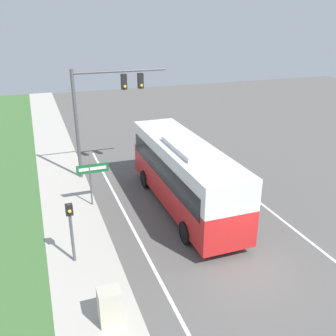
% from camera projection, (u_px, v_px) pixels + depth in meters
% --- Properties ---
extents(ground_plane, '(80.00, 80.00, 0.00)m').
position_uv_depth(ground_plane, '(239.00, 257.00, 15.74)').
color(ground_plane, '#565451').
extents(sidewalk, '(2.80, 80.00, 0.12)m').
position_uv_depth(sidewalk, '(91.00, 290.00, 13.74)').
color(sidewalk, '#ADA89E').
rests_on(sidewalk, ground_plane).
extents(lane_divider_near, '(0.14, 30.00, 0.01)m').
position_uv_depth(lane_divider_near, '(158.00, 276.00, 14.59)').
color(lane_divider_near, silver).
rests_on(lane_divider_near, ground_plane).
extents(lane_divider_far, '(0.14, 30.00, 0.01)m').
position_uv_depth(lane_divider_far, '(309.00, 241.00, 16.88)').
color(lane_divider_far, silver).
rests_on(lane_divider_far, ground_plane).
extents(bus, '(2.62, 10.08, 3.75)m').
position_uv_depth(bus, '(184.00, 171.00, 19.06)').
color(bus, red).
rests_on(bus, ground_plane).
extents(signal_gantry, '(5.66, 0.41, 6.67)m').
position_uv_depth(signal_gantry, '(103.00, 102.00, 22.08)').
color(signal_gantry, '#4C4C51').
rests_on(signal_gantry, ground_plane).
extents(pedestrian_signal, '(0.28, 0.34, 2.69)m').
position_uv_depth(pedestrian_signal, '(71.00, 223.00, 14.66)').
color(pedestrian_signal, '#4C4C51').
rests_on(pedestrian_signal, ground_plane).
extents(street_sign, '(1.65, 0.08, 2.45)m').
position_uv_depth(street_sign, '(92.00, 175.00, 19.26)').
color(street_sign, '#4C4C51').
rests_on(street_sign, ground_plane).
extents(utility_cabinet, '(0.75, 0.62, 1.27)m').
position_uv_depth(utility_cabinet, '(110.00, 306.00, 12.02)').
color(utility_cabinet, '#B7B29E').
rests_on(utility_cabinet, sidewalk).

